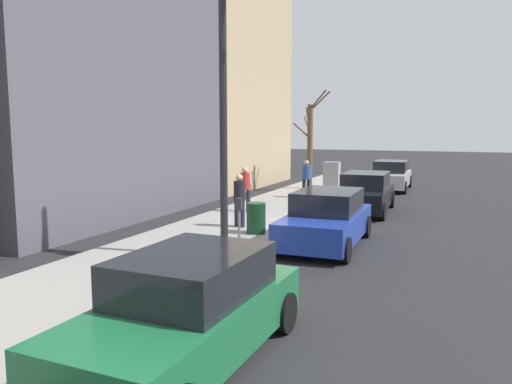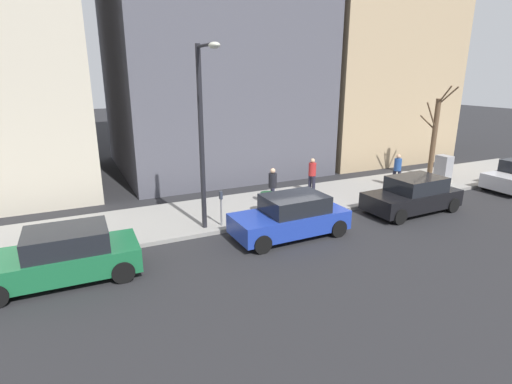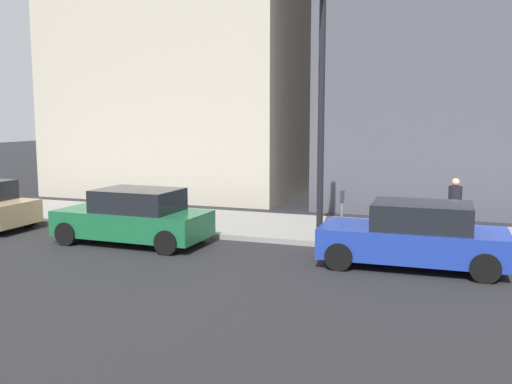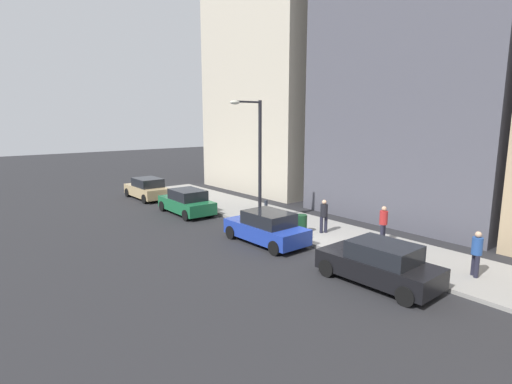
{
  "view_description": "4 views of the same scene",
  "coord_description": "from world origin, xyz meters",
  "px_view_note": "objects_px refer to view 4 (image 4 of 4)",
  "views": [
    {
      "loc": [
        -4.64,
        14.55,
        3.21
      ],
      "look_at": [
        0.29,
        2.71,
        1.57
      ],
      "focal_mm": 35.0,
      "sensor_mm": 36.0,
      "label": 1
    },
    {
      "loc": [
        -12.92,
        8.37,
        5.7
      ],
      "look_at": [
        -0.37,
        2.37,
        1.56
      ],
      "focal_mm": 28.0,
      "sensor_mm": 36.0,
      "label": 2
    },
    {
      "loc": [
        -14.67,
        0.51,
        3.47
      ],
      "look_at": [
        0.88,
        6.06,
        1.29
      ],
      "focal_mm": 40.0,
      "sensor_mm": 36.0,
      "label": 3
    },
    {
      "loc": [
        -12.82,
        -12.22,
        5.7
      ],
      "look_at": [
        1.4,
        5.46,
        1.54
      ],
      "focal_mm": 28.0,
      "sensor_mm": 36.0,
      "label": 4
    }
  ],
  "objects_px": {
    "parked_car_black": "(379,264)",
    "pedestrian_midblock": "(383,222)",
    "parked_car_blue": "(266,228)",
    "pedestrian_near_meter": "(477,251)",
    "parking_meter": "(266,210)",
    "office_tower_right": "(292,78)",
    "trash_bin": "(301,224)",
    "parked_car_tan": "(147,189)",
    "pedestrian_far_corner": "(324,214)",
    "streetlamp": "(256,152)",
    "parked_car_green": "(187,202)"
  },
  "relations": [
    {
      "from": "parked_car_black",
      "to": "pedestrian_midblock",
      "type": "bearing_deg",
      "value": 30.52
    },
    {
      "from": "parked_car_blue",
      "to": "pedestrian_near_meter",
      "type": "distance_m",
      "value": 8.54
    },
    {
      "from": "parking_meter",
      "to": "office_tower_right",
      "type": "xyz_separation_m",
      "value": [
        10.4,
        9.09,
        8.08
      ]
    },
    {
      "from": "pedestrian_midblock",
      "to": "trash_bin",
      "type": "bearing_deg",
      "value": 103.41
    },
    {
      "from": "parking_meter",
      "to": "pedestrian_near_meter",
      "type": "distance_m",
      "value": 10.11
    },
    {
      "from": "parking_meter",
      "to": "trash_bin",
      "type": "relative_size",
      "value": 1.5
    },
    {
      "from": "parked_car_tan",
      "to": "pedestrian_far_corner",
      "type": "bearing_deg",
      "value": -78.2
    },
    {
      "from": "parked_car_black",
      "to": "parking_meter",
      "type": "distance_m",
      "value": 8.23
    },
    {
      "from": "pedestrian_near_meter",
      "to": "office_tower_right",
      "type": "xyz_separation_m",
      "value": [
        9.1,
        19.12,
        7.97
      ]
    },
    {
      "from": "streetlamp",
      "to": "pedestrian_near_meter",
      "type": "distance_m",
      "value": 11.16
    },
    {
      "from": "pedestrian_midblock",
      "to": "parked_car_green",
      "type": "bearing_deg",
      "value": 94.76
    },
    {
      "from": "parking_meter",
      "to": "pedestrian_near_meter",
      "type": "relative_size",
      "value": 0.81
    },
    {
      "from": "pedestrian_midblock",
      "to": "pedestrian_far_corner",
      "type": "bearing_deg",
      "value": 95.19
    },
    {
      "from": "parked_car_tan",
      "to": "parked_car_black",
      "type": "bearing_deg",
      "value": -89.84
    },
    {
      "from": "parked_car_tan",
      "to": "streetlamp",
      "type": "distance_m",
      "value": 11.33
    },
    {
      "from": "parked_car_black",
      "to": "parked_car_blue",
      "type": "xyz_separation_m",
      "value": [
        -0.05,
        6.02,
        0.0
      ]
    },
    {
      "from": "streetlamp",
      "to": "trash_bin",
      "type": "relative_size",
      "value": 7.22
    },
    {
      "from": "parked_car_tan",
      "to": "streetlamp",
      "type": "bearing_deg",
      "value": -82.08
    },
    {
      "from": "parked_car_green",
      "to": "pedestrian_far_corner",
      "type": "height_order",
      "value": "pedestrian_far_corner"
    },
    {
      "from": "parked_car_tan",
      "to": "streetlamp",
      "type": "xyz_separation_m",
      "value": [
        1.45,
        -10.75,
        3.28
      ]
    },
    {
      "from": "parking_meter",
      "to": "pedestrian_far_corner",
      "type": "distance_m",
      "value": 3.16
    },
    {
      "from": "parked_car_tan",
      "to": "pedestrian_midblock",
      "type": "height_order",
      "value": "pedestrian_midblock"
    },
    {
      "from": "parked_car_black",
      "to": "parking_meter",
      "type": "height_order",
      "value": "parked_car_black"
    },
    {
      "from": "parked_car_green",
      "to": "pedestrian_midblock",
      "type": "height_order",
      "value": "pedestrian_midblock"
    },
    {
      "from": "parking_meter",
      "to": "streetlamp",
      "type": "relative_size",
      "value": 0.21
    },
    {
      "from": "parked_car_tan",
      "to": "trash_bin",
      "type": "xyz_separation_m",
      "value": [
        2.07,
        -13.56,
        -0.14
      ]
    },
    {
      "from": "parked_car_green",
      "to": "parked_car_tan",
      "type": "distance_m",
      "value": 5.96
    },
    {
      "from": "parked_car_black",
      "to": "trash_bin",
      "type": "bearing_deg",
      "value": 68.66
    },
    {
      "from": "parked_car_blue",
      "to": "pedestrian_midblock",
      "type": "height_order",
      "value": "pedestrian_midblock"
    },
    {
      "from": "streetlamp",
      "to": "trash_bin",
      "type": "distance_m",
      "value": 4.47
    },
    {
      "from": "parked_car_green",
      "to": "pedestrian_near_meter",
      "type": "distance_m",
      "value": 15.75
    },
    {
      "from": "pedestrian_midblock",
      "to": "streetlamp",
      "type": "bearing_deg",
      "value": 96.44
    },
    {
      "from": "parked_car_tan",
      "to": "pedestrian_midblock",
      "type": "xyz_separation_m",
      "value": [
        3.93,
        -16.95,
        0.35
      ]
    },
    {
      "from": "pedestrian_far_corner",
      "to": "office_tower_right",
      "type": "distance_m",
      "value": 17.02
    },
    {
      "from": "parked_car_blue",
      "to": "office_tower_right",
      "type": "xyz_separation_m",
      "value": [
        12.1,
        11.13,
        8.33
      ]
    },
    {
      "from": "parked_car_tan",
      "to": "pedestrian_far_corner",
      "type": "relative_size",
      "value": 2.53
    },
    {
      "from": "parked_car_blue",
      "to": "pedestrian_far_corner",
      "type": "relative_size",
      "value": 2.55
    },
    {
      "from": "parked_car_black",
      "to": "parked_car_green",
      "type": "relative_size",
      "value": 1.0
    },
    {
      "from": "parked_car_black",
      "to": "pedestrian_far_corner",
      "type": "height_order",
      "value": "pedestrian_far_corner"
    },
    {
      "from": "parking_meter",
      "to": "pedestrian_midblock",
      "type": "distance_m",
      "value": 6.02
    },
    {
      "from": "parked_car_blue",
      "to": "pedestrian_far_corner",
      "type": "bearing_deg",
      "value": -16.78
    },
    {
      "from": "parked_car_tan",
      "to": "streetlamp",
      "type": "height_order",
      "value": "streetlamp"
    },
    {
      "from": "parked_car_blue",
      "to": "pedestrian_far_corner",
      "type": "height_order",
      "value": "pedestrian_far_corner"
    },
    {
      "from": "streetlamp",
      "to": "pedestrian_near_meter",
      "type": "relative_size",
      "value": 3.92
    },
    {
      "from": "parked_car_blue",
      "to": "trash_bin",
      "type": "distance_m",
      "value": 2.15
    },
    {
      "from": "parked_car_blue",
      "to": "office_tower_right",
      "type": "bearing_deg",
      "value": 41.45
    },
    {
      "from": "parked_car_green",
      "to": "pedestrian_far_corner",
      "type": "bearing_deg",
      "value": -68.92
    },
    {
      "from": "parked_car_blue",
      "to": "parked_car_tan",
      "type": "bearing_deg",
      "value": 88.52
    },
    {
      "from": "pedestrian_midblock",
      "to": "pedestrian_far_corner",
      "type": "height_order",
      "value": "same"
    },
    {
      "from": "pedestrian_near_meter",
      "to": "pedestrian_far_corner",
      "type": "height_order",
      "value": "same"
    }
  ]
}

